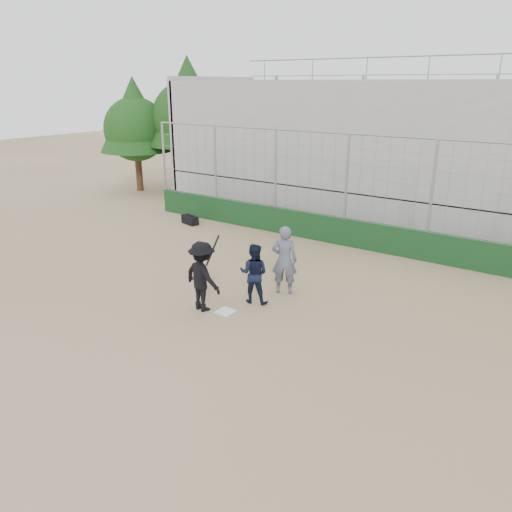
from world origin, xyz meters
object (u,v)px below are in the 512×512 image
Objects in this scene: catcher_crouched at (254,283)px; equipment_bag at (190,220)px; batter_at_plate at (202,276)px; umpire at (284,263)px.

catcher_crouched reaches higher than equipment_bag.
equipment_bag is (-6.81, 4.97, -0.39)m from catcher_crouched.
batter_at_plate reaches higher than catcher_crouched.
catcher_crouched is 8.44m from equipment_bag.
catcher_crouched is at bearing -36.10° from equipment_bag.
umpire is 1.99× the size of equipment_bag.
catcher_crouched is 0.64× the size of umpire.
catcher_crouched is (0.85, 1.11, -0.37)m from batter_at_plate.
catcher_crouched is 1.13m from umpire.
equipment_bag is (-7.12, 3.93, -0.71)m from umpire.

